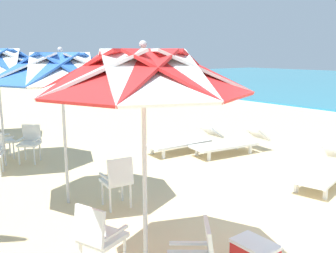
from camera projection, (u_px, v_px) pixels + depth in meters
name	position (u px, v px, depth m)	size (l,w,h in m)	color
ground_plane	(336.00, 236.00, 5.15)	(80.00, 80.00, 0.00)	beige
beach_umbrella_0	(143.00, 74.00, 3.79)	(2.26, 2.26, 2.63)	silver
plastic_chair_1	(98.00, 235.00, 4.14)	(0.56, 0.58, 0.87)	white
beach_umbrella_1	(61.00, 69.00, 5.85)	(2.35, 2.35, 2.60)	silver
plastic_chair_2	(117.00, 179.00, 5.99)	(0.52, 0.50, 0.87)	white
plastic_chair_3	(0.00, 139.00, 8.80)	(0.45, 0.48, 0.87)	white
plastic_chair_5	(30.00, 141.00, 8.59)	(0.63, 0.63, 0.87)	white
sun_lounger_1	(327.00, 169.00, 7.19)	(1.04, 2.23, 0.62)	white
sun_lounger_2	(231.00, 143.00, 9.33)	(0.94, 2.21, 0.62)	white
sun_lounger_3	(185.00, 141.00, 9.55)	(0.76, 2.18, 0.62)	white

